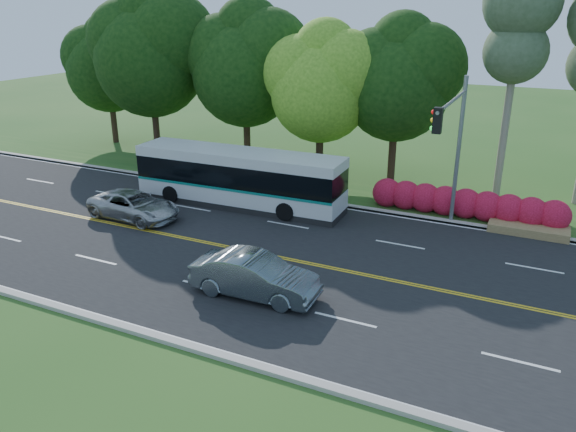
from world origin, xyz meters
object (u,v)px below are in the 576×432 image
at_px(traffic_signal, 453,135).
at_px(sedan, 255,276).
at_px(transit_bus, 239,179).
at_px(suv, 134,205).

distance_m(traffic_signal, sedan, 10.78).
height_order(traffic_signal, transit_bus, traffic_signal).
bearing_deg(sedan, suv, 62.46).
relative_size(traffic_signal, sedan, 1.49).
xyz_separation_m(sedan, suv, (-9.18, 4.35, -0.11)).
bearing_deg(sedan, transit_bus, 31.31).
bearing_deg(traffic_signal, sedan, -120.09).
relative_size(traffic_signal, suv, 1.47).
bearing_deg(transit_bus, sedan, -58.27).
relative_size(traffic_signal, transit_bus, 0.63).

